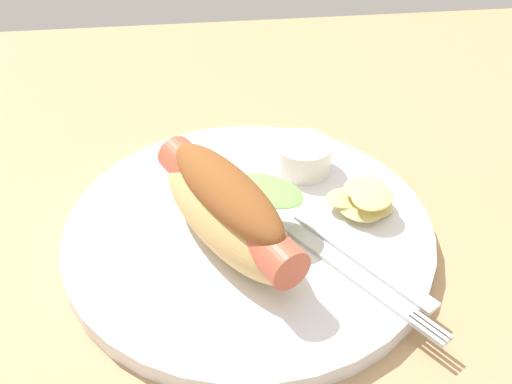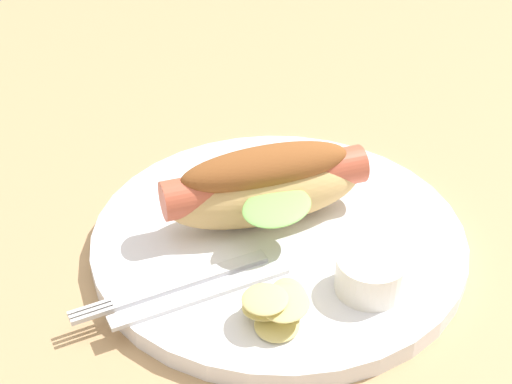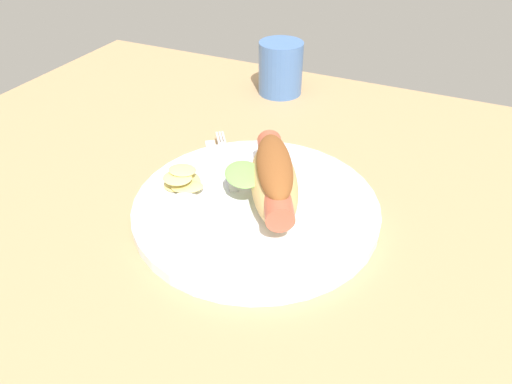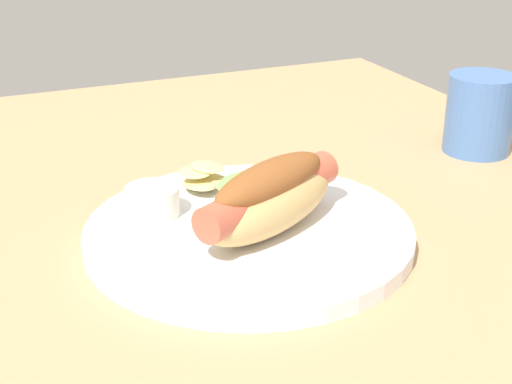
# 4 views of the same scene
# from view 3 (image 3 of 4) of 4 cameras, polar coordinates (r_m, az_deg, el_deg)

# --- Properties ---
(ground_plane) EXTENTS (1.20, 0.90, 0.02)m
(ground_plane) POSITION_cam_3_polar(r_m,az_deg,el_deg) (0.61, 2.07, -2.83)
(ground_plane) COLOR tan
(plate) EXTENTS (0.31, 0.31, 0.02)m
(plate) POSITION_cam_3_polar(r_m,az_deg,el_deg) (0.59, 0.01, -1.85)
(plate) COLOR white
(plate) RESTS_ON ground_plane
(hot_dog) EXTENTS (0.14, 0.17, 0.07)m
(hot_dog) POSITION_cam_3_polar(r_m,az_deg,el_deg) (0.57, 2.04, 1.57)
(hot_dog) COLOR tan
(hot_dog) RESTS_ON plate
(sauce_ramekin) EXTENTS (0.05, 0.05, 0.03)m
(sauce_ramekin) POSITION_cam_3_polar(r_m,az_deg,el_deg) (0.55, -8.82, -2.86)
(sauce_ramekin) COLOR white
(sauce_ramekin) RESTS_ON plate
(fork) EXTENTS (0.10, 0.13, 0.00)m
(fork) POSITION_cam_3_polar(r_m,az_deg,el_deg) (0.66, -3.60, 3.83)
(fork) COLOR silver
(fork) RESTS_ON plate
(knife) EXTENTS (0.09, 0.12, 0.00)m
(knife) POSITION_cam_3_polar(r_m,az_deg,el_deg) (0.65, -5.02, 3.07)
(knife) COLOR silver
(knife) RESTS_ON plate
(chips_pile) EXTENTS (0.06, 0.06, 0.03)m
(chips_pile) POSITION_cam_3_polar(r_m,az_deg,el_deg) (0.61, -8.89, 1.45)
(chips_pile) COLOR #DDCC7A
(chips_pile) RESTS_ON plate
(drinking_cup) EXTENTS (0.08, 0.08, 0.10)m
(drinking_cup) POSITION_cam_3_polar(r_m,az_deg,el_deg) (0.89, 2.99, 14.74)
(drinking_cup) COLOR #4770B2
(drinking_cup) RESTS_ON ground_plane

